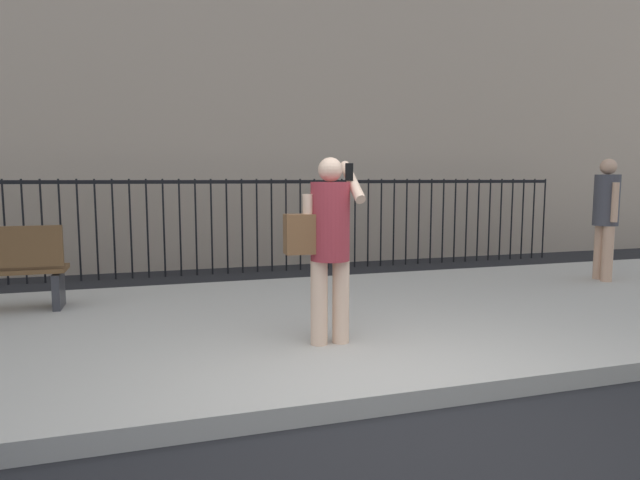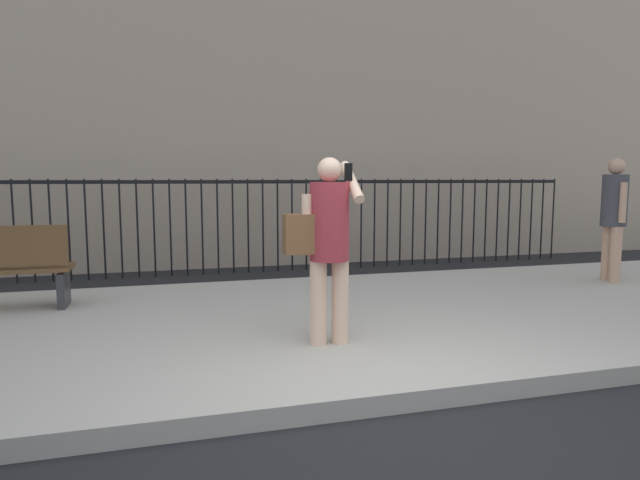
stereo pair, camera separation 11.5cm
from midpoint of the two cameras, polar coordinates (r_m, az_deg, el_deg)
ground_plane at (r=3.89m, az=7.31°, el=-17.80°), size 60.00×60.00×0.00m
sidewalk at (r=5.83m, az=-1.72°, el=-8.68°), size 28.00×4.40×0.15m
iron_fence at (r=9.27m, az=-7.80°, el=2.83°), size 12.03×0.04×1.60m
pedestrian_on_phone at (r=4.67m, az=0.05°, el=0.29°), size 0.65×0.48×1.63m
pedestrian_walking at (r=8.66m, az=27.58°, el=2.71°), size 0.41×0.48×1.73m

